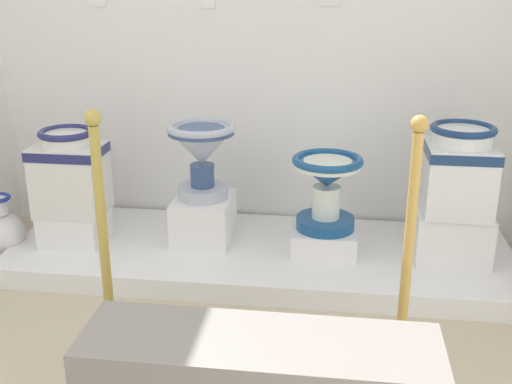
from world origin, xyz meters
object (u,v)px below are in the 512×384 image
(antique_toilet_broad_patterned, at_px, (202,149))
(plinth_block_squat_floral, at_px, (325,239))
(antique_toilet_tall_cobalt, at_px, (70,170))
(decorative_vase_spare, at_px, (1,232))
(plinth_block_tall_cobalt, at_px, (76,227))
(stanchion_post_near_right, at_px, (403,306))
(antique_toilet_central_ornate, at_px, (459,167))
(stanchion_post_near_left, at_px, (108,291))
(plinth_block_central_ornate, at_px, (451,235))
(antique_toilet_squat_floral, at_px, (327,181))
(plinth_block_broad_patterned, at_px, (204,218))

(antique_toilet_broad_patterned, distance_m, plinth_block_squat_floral, 0.83)
(antique_toilet_tall_cobalt, xyz_separation_m, antique_toilet_broad_patterned, (0.71, 0.12, 0.11))
(plinth_block_squat_floral, xyz_separation_m, decorative_vase_spare, (-1.81, -0.11, -0.01))
(plinth_block_squat_floral, bearing_deg, antique_toilet_tall_cobalt, -177.46)
(plinth_block_tall_cobalt, distance_m, antique_toilet_broad_patterned, 0.84)
(stanchion_post_near_right, bearing_deg, antique_toilet_central_ornate, 70.32)
(decorative_vase_spare, bearing_deg, stanchion_post_near_left, -42.02)
(plinth_block_squat_floral, xyz_separation_m, stanchion_post_near_right, (0.33, -0.95, 0.15))
(plinth_block_central_ornate, xyz_separation_m, stanchion_post_near_left, (-1.52, -0.96, 0.08))
(antique_toilet_squat_floral, height_order, plinth_block_central_ornate, antique_toilet_squat_floral)
(plinth_block_central_ornate, distance_m, stanchion_post_near_left, 1.79)
(plinth_block_central_ornate, height_order, decorative_vase_spare, decorative_vase_spare)
(antique_toilet_central_ornate, bearing_deg, antique_toilet_tall_cobalt, -178.71)
(antique_toilet_squat_floral, relative_size, plinth_block_central_ornate, 1.05)
(antique_toilet_central_ornate, relative_size, stanchion_post_near_left, 0.43)
(decorative_vase_spare, bearing_deg, plinth_block_squat_floral, 3.57)
(antique_toilet_tall_cobalt, distance_m, antique_toilet_broad_patterned, 0.73)
(plinth_block_broad_patterned, bearing_deg, decorative_vase_spare, -171.43)
(antique_toilet_tall_cobalt, bearing_deg, stanchion_post_near_left, -59.67)
(decorative_vase_spare, bearing_deg, plinth_block_broad_patterned, 8.57)
(stanchion_post_near_left, height_order, stanchion_post_near_right, stanchion_post_near_right)
(plinth_block_central_ornate, distance_m, antique_toilet_central_ornate, 0.37)
(antique_toilet_squat_floral, bearing_deg, stanchion_post_near_left, -131.42)
(plinth_block_central_ornate, relative_size, antique_toilet_central_ornate, 0.84)
(plinth_block_central_ornate, relative_size, decorative_vase_spare, 1.02)
(plinth_block_tall_cobalt, distance_m, stanchion_post_near_left, 1.06)
(antique_toilet_central_ornate, height_order, stanchion_post_near_right, stanchion_post_near_right)
(plinth_block_central_ornate, bearing_deg, plinth_block_squat_floral, 178.68)
(antique_toilet_central_ornate, bearing_deg, plinth_block_tall_cobalt, -178.71)
(plinth_block_central_ornate, height_order, stanchion_post_near_left, stanchion_post_near_left)
(antique_toilet_tall_cobalt, height_order, antique_toilet_broad_patterned, antique_toilet_broad_patterned)
(antique_toilet_broad_patterned, height_order, antique_toilet_central_ornate, antique_toilet_central_ornate)
(stanchion_post_near_right, bearing_deg, plinth_block_broad_patterned, 135.12)
(antique_toilet_central_ornate, bearing_deg, decorative_vase_spare, -177.74)
(antique_toilet_tall_cobalt, distance_m, antique_toilet_squat_floral, 1.39)
(plinth_block_broad_patterned, bearing_deg, antique_toilet_tall_cobalt, -170.48)
(antique_toilet_tall_cobalt, bearing_deg, antique_toilet_broad_patterned, 9.52)
(antique_toilet_squat_floral, bearing_deg, stanchion_post_near_right, -70.92)
(antique_toilet_squat_floral, distance_m, decorative_vase_spare, 1.84)
(decorative_vase_spare, bearing_deg, antique_toilet_squat_floral, 3.57)
(plinth_block_squat_floral, relative_size, decorative_vase_spare, 0.92)
(antique_toilet_tall_cobalt, relative_size, antique_toilet_central_ornate, 1.04)
(plinth_block_tall_cobalt, distance_m, decorative_vase_spare, 0.42)
(plinth_block_broad_patterned, bearing_deg, plinth_block_squat_floral, -4.81)
(plinth_block_squat_floral, relative_size, stanchion_post_near_right, 0.32)
(antique_toilet_central_ornate, height_order, decorative_vase_spare, antique_toilet_central_ornate)
(plinth_block_squat_floral, xyz_separation_m, antique_toilet_squat_floral, (0.00, 0.00, 0.33))
(decorative_vase_spare, height_order, stanchion_post_near_right, stanchion_post_near_right)
(plinth_block_squat_floral, xyz_separation_m, antique_toilet_central_ornate, (0.66, -0.02, 0.44))
(antique_toilet_squat_floral, distance_m, antique_toilet_central_ornate, 0.67)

